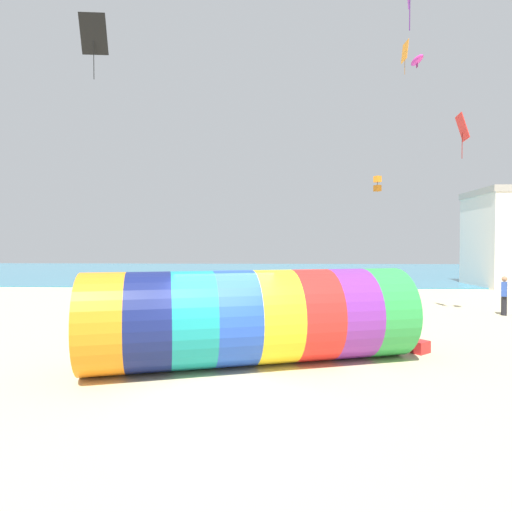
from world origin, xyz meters
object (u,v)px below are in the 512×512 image
object	(u,v)px
bystander_near_water	(504,295)
bystander_mid_beach	(193,296)
kite_handler	(401,319)
kite_orange_box	(377,184)
giant_inflatable_tube	(254,317)
cooler_box	(421,347)
kite_black_diamond	(94,35)
kite_magenta_parafoil	(417,60)
kite_orange_diamond	(405,52)
kite_red_diamond	(462,128)

from	to	relation	value
bystander_near_water	bystander_mid_beach	xyz separation A→B (m)	(-14.48, -0.03, -0.11)
kite_handler	kite_orange_box	world-z (taller)	kite_orange_box
giant_inflatable_tube	cooler_box	world-z (taller)	giant_inflatable_tube
kite_orange_box	kite_black_diamond	distance (m)	16.29
kite_magenta_parafoil	bystander_mid_beach	bearing A→B (deg)	-161.76
giant_inflatable_tube	kite_orange_diamond	world-z (taller)	kite_orange_diamond
giant_inflatable_tube	kite_orange_box	bearing A→B (deg)	62.89
kite_magenta_parafoil	kite_handler	bearing A→B (deg)	-111.42
giant_inflatable_tube	kite_red_diamond	size ratio (longest dim) A/B	4.74
kite_black_diamond	bystander_mid_beach	distance (m)	12.29
kite_orange_diamond	bystander_mid_beach	xyz separation A→B (m)	(-12.56, -8.46, -15.31)
cooler_box	kite_red_diamond	bearing A→B (deg)	56.90
giant_inflatable_tube	kite_orange_box	xyz separation A→B (m)	(6.61, 12.91, 5.58)
kite_handler	bystander_mid_beach	world-z (taller)	kite_handler
kite_red_diamond	kite_black_diamond	bearing A→B (deg)	-176.74
kite_red_diamond	cooler_box	world-z (taller)	kite_red_diamond
kite_orange_diamond	bystander_near_water	distance (m)	17.49
giant_inflatable_tube	bystander_near_water	bearing A→B (deg)	35.72
kite_red_diamond	bystander_mid_beach	xyz separation A→B (m)	(-12.12, 0.79, -7.58)
kite_magenta_parafoil	cooler_box	bearing A→B (deg)	-108.34
kite_handler	bystander_near_water	world-z (taller)	bystander_near_water
giant_inflatable_tube	kite_orange_box	size ratio (longest dim) A/B	9.66
giant_inflatable_tube	kite_red_diamond	bearing A→B (deg)	39.29
kite_orange_box	kite_magenta_parafoil	bearing A→B (deg)	-28.78
kite_magenta_parafoil	bystander_near_water	distance (m)	13.41
giant_inflatable_tube	kite_orange_box	distance (m)	15.54
kite_orange_diamond	kite_handler	bearing A→B (deg)	-107.84
kite_handler	kite_red_diamond	xyz separation A→B (m)	(4.14, 4.97, 7.57)
kite_black_diamond	kite_orange_diamond	xyz separation A→B (m)	(16.50, 10.17, 3.80)
bystander_near_water	cooler_box	distance (m)	9.24
cooler_box	bystander_mid_beach	bearing A→B (deg)	140.73
giant_inflatable_tube	kite_red_diamond	world-z (taller)	kite_red_diamond
kite_handler	kite_black_diamond	xyz separation A→B (m)	(-11.92, 4.05, 11.51)
bystander_near_water	kite_red_diamond	bearing A→B (deg)	-160.75
kite_black_diamond	bystander_mid_beach	size ratio (longest dim) A/B	1.68
kite_black_diamond	cooler_box	bearing A→B (deg)	-22.43
kite_orange_box	kite_orange_diamond	size ratio (longest dim) A/B	0.44
giant_inflatable_tube	bystander_near_water	xyz separation A→B (m)	(11.19, 8.04, -0.34)
kite_orange_box	cooler_box	bearing A→B (deg)	-98.13
kite_red_diamond	kite_orange_diamond	xyz separation A→B (m)	(0.44, 9.25, 7.73)
kite_orange_box	kite_orange_diamond	world-z (taller)	kite_orange_diamond
kite_magenta_parafoil	cooler_box	size ratio (longest dim) A/B	2.37
kite_orange_diamond	kite_orange_box	bearing A→B (deg)	-126.69
giant_inflatable_tube	cooler_box	size ratio (longest dim) A/B	17.57
kite_handler	cooler_box	world-z (taller)	kite_handler
bystander_near_water	bystander_mid_beach	distance (m)	14.48
giant_inflatable_tube	kite_handler	distance (m)	5.22
kite_handler	kite_magenta_parafoil	size ratio (longest dim) A/B	1.33
kite_red_diamond	bystander_mid_beach	world-z (taller)	kite_red_diamond
giant_inflatable_tube	cooler_box	distance (m)	5.22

